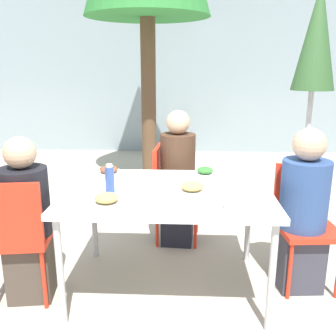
{
  "coord_description": "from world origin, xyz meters",
  "views": [
    {
      "loc": [
        0.12,
        -2.42,
        1.56
      ],
      "look_at": [
        0.0,
        0.0,
        0.9
      ],
      "focal_mm": 40.0,
      "sensor_mm": 36.0,
      "label": 1
    }
  ],
  "objects_px": {
    "chair_left": "(16,232)",
    "closed_umbrella": "(315,53)",
    "bottle": "(110,179)",
    "chair_right": "(304,215)",
    "person_right": "(302,214)",
    "person_far": "(178,181)",
    "person_left": "(27,224)",
    "chair_far": "(169,186)",
    "salad_bowl": "(242,174)",
    "drinking_cup": "(230,202)"
  },
  "relations": [
    {
      "from": "person_left",
      "to": "bottle",
      "type": "height_order",
      "value": "person_left"
    },
    {
      "from": "salad_bowl",
      "to": "closed_umbrella",
      "type": "bearing_deg",
      "value": 37.99
    },
    {
      "from": "chair_far",
      "to": "salad_bowl",
      "type": "relative_size",
      "value": 5.01
    },
    {
      "from": "chair_left",
      "to": "closed_umbrella",
      "type": "height_order",
      "value": "closed_umbrella"
    },
    {
      "from": "drinking_cup",
      "to": "person_left",
      "type": "bearing_deg",
      "value": 170.45
    },
    {
      "from": "chair_left",
      "to": "chair_right",
      "type": "distance_m",
      "value": 2.01
    },
    {
      "from": "person_right",
      "to": "person_far",
      "type": "xyz_separation_m",
      "value": [
        -0.89,
        0.66,
        0.02
      ]
    },
    {
      "from": "closed_umbrella",
      "to": "drinking_cup",
      "type": "bearing_deg",
      "value": -124.25
    },
    {
      "from": "person_right",
      "to": "salad_bowl",
      "type": "xyz_separation_m",
      "value": [
        -0.41,
        0.22,
        0.22
      ]
    },
    {
      "from": "person_right",
      "to": "salad_bowl",
      "type": "height_order",
      "value": "person_right"
    },
    {
      "from": "chair_left",
      "to": "person_far",
      "type": "bearing_deg",
      "value": 34.89
    },
    {
      "from": "chair_far",
      "to": "salad_bowl",
      "type": "bearing_deg",
      "value": 52.26
    },
    {
      "from": "chair_left",
      "to": "person_far",
      "type": "distance_m",
      "value": 1.41
    },
    {
      "from": "chair_left",
      "to": "bottle",
      "type": "bearing_deg",
      "value": 3.89
    },
    {
      "from": "chair_left",
      "to": "person_right",
      "type": "xyz_separation_m",
      "value": [
        1.93,
        0.3,
        0.04
      ]
    },
    {
      "from": "bottle",
      "to": "salad_bowl",
      "type": "distance_m",
      "value": 1.0
    },
    {
      "from": "drinking_cup",
      "to": "bottle",
      "type": "bearing_deg",
      "value": 160.74
    },
    {
      "from": "person_left",
      "to": "person_far",
      "type": "bearing_deg",
      "value": 33.29
    },
    {
      "from": "person_right",
      "to": "salad_bowl",
      "type": "bearing_deg",
      "value": -32.93
    },
    {
      "from": "chair_far",
      "to": "bottle",
      "type": "distance_m",
      "value": 1.01
    },
    {
      "from": "closed_umbrella",
      "to": "person_right",
      "type": "bearing_deg",
      "value": -106.35
    },
    {
      "from": "closed_umbrella",
      "to": "salad_bowl",
      "type": "height_order",
      "value": "closed_umbrella"
    },
    {
      "from": "chair_left",
      "to": "chair_far",
      "type": "distance_m",
      "value": 1.4
    },
    {
      "from": "bottle",
      "to": "chair_far",
      "type": "bearing_deg",
      "value": 68.41
    },
    {
      "from": "person_right",
      "to": "bottle",
      "type": "xyz_separation_m",
      "value": [
        -1.32,
        -0.17,
        0.29
      ]
    },
    {
      "from": "closed_umbrella",
      "to": "chair_far",
      "type": "bearing_deg",
      "value": 178.71
    },
    {
      "from": "drinking_cup",
      "to": "closed_umbrella",
      "type": "bearing_deg",
      "value": 55.75
    },
    {
      "from": "person_left",
      "to": "drinking_cup",
      "type": "height_order",
      "value": "person_left"
    },
    {
      "from": "chair_right",
      "to": "drinking_cup",
      "type": "xyz_separation_m",
      "value": [
        -0.61,
        -0.52,
        0.28
      ]
    },
    {
      "from": "person_right",
      "to": "closed_umbrella",
      "type": "height_order",
      "value": "closed_umbrella"
    },
    {
      "from": "person_far",
      "to": "drinking_cup",
      "type": "distance_m",
      "value": 1.17
    },
    {
      "from": "chair_right",
      "to": "closed_umbrella",
      "type": "distance_m",
      "value": 1.31
    },
    {
      "from": "chair_far",
      "to": "drinking_cup",
      "type": "xyz_separation_m",
      "value": [
        0.41,
        -1.15,
        0.28
      ]
    },
    {
      "from": "chair_right",
      "to": "person_right",
      "type": "distance_m",
      "value": 0.1
    },
    {
      "from": "chair_right",
      "to": "salad_bowl",
      "type": "relative_size",
      "value": 5.01
    },
    {
      "from": "person_far",
      "to": "drinking_cup",
      "type": "relative_size",
      "value": 13.31
    },
    {
      "from": "chair_left",
      "to": "bottle",
      "type": "height_order",
      "value": "bottle"
    },
    {
      "from": "chair_far",
      "to": "bottle",
      "type": "relative_size",
      "value": 4.52
    },
    {
      "from": "person_far",
      "to": "person_left",
      "type": "bearing_deg",
      "value": -44.78
    },
    {
      "from": "person_left",
      "to": "salad_bowl",
      "type": "relative_size",
      "value": 6.44
    },
    {
      "from": "drinking_cup",
      "to": "chair_far",
      "type": "bearing_deg",
      "value": 109.39
    },
    {
      "from": "chair_far",
      "to": "closed_umbrella",
      "type": "height_order",
      "value": "closed_umbrella"
    },
    {
      "from": "closed_umbrella",
      "to": "bottle",
      "type": "distance_m",
      "value": 1.94
    },
    {
      "from": "person_far",
      "to": "bottle",
      "type": "distance_m",
      "value": 0.97
    },
    {
      "from": "person_left",
      "to": "person_right",
      "type": "distance_m",
      "value": 1.9
    },
    {
      "from": "chair_far",
      "to": "drinking_cup",
      "type": "bearing_deg",
      "value": 23.24
    },
    {
      "from": "chair_right",
      "to": "bottle",
      "type": "height_order",
      "value": "bottle"
    },
    {
      "from": "closed_umbrella",
      "to": "bottle",
      "type": "bearing_deg",
      "value": -150.52
    },
    {
      "from": "person_far",
      "to": "drinking_cup",
      "type": "xyz_separation_m",
      "value": [
        0.33,
        -1.1,
        0.22
      ]
    },
    {
      "from": "chair_right",
      "to": "bottle",
      "type": "distance_m",
      "value": 1.43
    }
  ]
}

